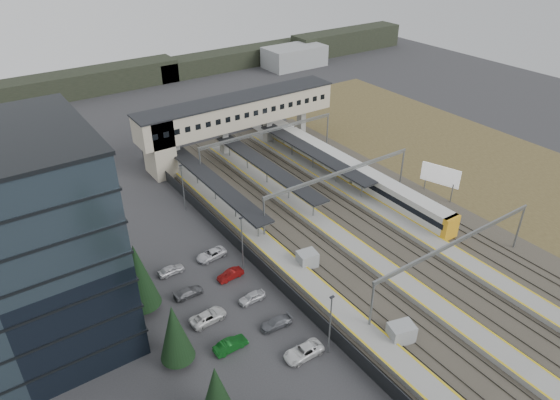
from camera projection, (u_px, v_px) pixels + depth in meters
ground at (337, 286)px, 64.08m from camera, size 220.00×220.00×0.00m
conifer_row at (191, 354)px, 48.13m from camera, size 4.42×49.82×9.50m
car_park at (284, 366)px, 52.15m from camera, size 10.61×44.64×1.29m
lampposts at (280, 277)px, 58.85m from camera, size 0.50×53.25×8.07m
fence at (273, 278)px, 63.94m from camera, size 0.08×90.00×2.00m
relay_cabin_near at (401, 333)px, 55.41m from camera, size 3.26×2.74×2.34m
relay_cabin_far at (307, 260)px, 66.93m from camera, size 2.83×2.47×2.32m
rail_corridor at (364, 241)px, 72.03m from camera, size 34.00×90.00×0.92m
canopies at (267, 167)px, 84.62m from camera, size 23.10×30.00×3.28m
footbridge at (226, 117)px, 93.55m from camera, size 40.40×6.40×11.20m
gantries at (392, 208)px, 69.01m from camera, size 28.40×62.28×7.17m
train at (322, 155)px, 92.76m from camera, size 2.89×60.32×3.63m
billboard at (440, 176)px, 81.88m from camera, size 2.29×6.19×5.62m
scrub_east at (511, 177)px, 89.58m from camera, size 34.00×120.00×0.06m
treeline_far at (189, 68)px, 139.56m from camera, size 170.00×19.00×7.00m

